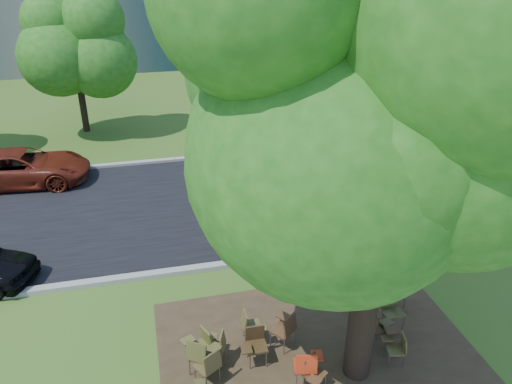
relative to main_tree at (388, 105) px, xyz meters
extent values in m
plane|color=#36571B|center=(-1.61, 1.50, -5.90)|extent=(160.00, 160.00, 0.00)
cube|color=#382819|center=(-0.61, 1.00, -5.88)|extent=(7.00, 4.50, 0.03)
cube|color=black|center=(-1.61, 8.50, -5.88)|extent=(80.00, 8.00, 0.04)
cube|color=gray|center=(-1.61, 4.50, -5.83)|extent=(80.00, 0.25, 0.14)
cube|color=gray|center=(-1.61, 12.60, -5.83)|extent=(80.00, 0.25, 0.14)
cylinder|color=black|center=(-6.61, 17.50, -4.15)|extent=(0.32, 0.32, 3.50)
sphere|color=#205B14|center=(-6.61, 17.50, -1.68)|extent=(4.80, 4.80, 4.80)
cylinder|color=black|center=(6.39, 15.50, -3.80)|extent=(0.38, 0.38, 4.20)
sphere|color=#205B14|center=(6.39, 15.50, -0.86)|extent=(5.60, 5.60, 5.60)
cylinder|color=black|center=(14.39, 14.50, -4.10)|extent=(0.34, 0.34, 3.60)
cylinder|color=black|center=(0.00, 0.00, -3.48)|extent=(0.56, 0.56, 4.83)
sphere|color=#205B14|center=(0.00, 0.00, 0.01)|extent=(7.20, 7.20, 7.20)
cube|color=#EFB307|center=(6.62, 7.43, -4.10)|extent=(11.37, 3.71, 2.49)
cube|color=black|center=(6.92, 7.46, -3.82)|extent=(10.77, 3.68, 0.61)
cube|color=#EFB307|center=(0.43, 6.77, -4.88)|extent=(1.55, 2.36, 0.96)
cube|color=black|center=(6.62, 7.43, -4.73)|extent=(11.40, 3.74, 0.08)
cube|color=black|center=(6.62, 7.43, -5.11)|extent=(11.40, 3.74, 0.08)
cylinder|color=black|center=(1.00, 5.55, -5.39)|extent=(1.04, 0.41, 1.02)
cylinder|color=black|center=(0.73, 8.08, -5.39)|extent=(1.04, 0.41, 1.02)
cylinder|color=black|center=(9.41, 9.00, -5.39)|extent=(1.04, 0.41, 1.02)
cylinder|color=black|center=(10.82, 9.15, -5.39)|extent=(1.04, 0.41, 1.02)
cube|color=brown|center=(-3.21, 0.77, -5.40)|extent=(0.63, 0.63, 0.06)
cube|color=brown|center=(-3.32, 0.61, -5.16)|extent=(0.43, 0.33, 0.44)
cube|color=brown|center=(-2.91, 0.75, -5.27)|extent=(0.37, 0.39, 0.03)
cylinder|color=slate|center=(-3.27, 1.03, -5.65)|extent=(0.03, 0.03, 0.50)
cylinder|color=slate|center=(-3.16, 0.51, -5.65)|extent=(0.03, 0.03, 0.50)
cube|color=brown|center=(-3.13, 0.45, -5.42)|extent=(0.60, 0.59, 0.05)
cube|color=brown|center=(-3.03, 0.29, -5.19)|extent=(0.41, 0.31, 0.42)
cube|color=brown|center=(-3.00, 0.71, -5.30)|extent=(0.35, 0.37, 0.03)
cylinder|color=slate|center=(-3.38, 0.51, -5.66)|extent=(0.03, 0.03, 0.48)
cylinder|color=slate|center=(-2.89, 0.39, -5.66)|extent=(0.03, 0.03, 0.48)
cube|color=#3E2C16|center=(-2.01, 0.75, -5.43)|extent=(0.45, 0.43, 0.05)
cube|color=#3E2C16|center=(-2.01, 0.94, -5.20)|extent=(0.42, 0.11, 0.42)
cube|color=#3E2C16|center=(-2.27, 0.61, -5.31)|extent=(0.24, 0.30, 0.03)
cylinder|color=slate|center=(-1.84, 0.57, -5.66)|extent=(0.02, 0.02, 0.47)
cylinder|color=slate|center=(-2.18, 0.93, -5.66)|extent=(0.02, 0.02, 0.47)
cube|color=#BB3114|center=(-1.18, -0.02, -5.41)|extent=(0.53, 0.52, 0.05)
cube|color=#BB3114|center=(-1.22, -0.21, -5.18)|extent=(0.44, 0.19, 0.43)
cube|color=#BB3114|center=(-0.89, 0.07, -5.28)|extent=(0.30, 0.35, 0.03)
cylinder|color=slate|center=(-1.32, 0.19, -5.66)|extent=(0.03, 0.03, 0.48)
cylinder|color=slate|center=(-1.04, -0.24, -5.66)|extent=(0.03, 0.03, 0.48)
cube|color=#51341C|center=(-1.03, -0.23, -5.47)|extent=(0.54, 0.54, 0.05)
cube|color=#51341C|center=(-1.13, -0.09, -5.26)|extent=(0.36, 0.29, 0.38)
cube|color=#51341C|center=(-1.14, -0.47, -5.36)|extent=(0.32, 0.34, 0.03)
cylinder|color=slate|center=(-0.81, -0.27, -5.68)|extent=(0.02, 0.02, 0.43)
cylinder|color=slate|center=(-1.25, -0.20, -5.68)|extent=(0.02, 0.02, 0.43)
cube|color=brown|center=(0.90, 0.04, -5.49)|extent=(0.44, 0.45, 0.05)
cube|color=brown|center=(1.06, 0.01, -5.29)|extent=(0.16, 0.37, 0.36)
cube|color=brown|center=(0.82, 0.28, -5.38)|extent=(0.29, 0.25, 0.03)
cylinder|color=slate|center=(0.71, -0.08, -5.69)|extent=(0.02, 0.02, 0.41)
cylinder|color=slate|center=(1.08, 0.16, -5.69)|extent=(0.02, 0.02, 0.41)
cube|color=#453C1E|center=(0.78, 0.87, -5.43)|extent=(0.53, 0.54, 0.05)
cube|color=#453C1E|center=(0.60, 0.81, -5.21)|extent=(0.22, 0.42, 0.42)
cube|color=#453C1E|center=(0.99, 0.68, -5.31)|extent=(0.35, 0.31, 0.03)
cylinder|color=slate|center=(0.89, 1.09, -5.67)|extent=(0.02, 0.02, 0.47)
cylinder|color=slate|center=(0.67, 0.65, -5.67)|extent=(0.02, 0.02, 0.47)
cube|color=brown|center=(-2.87, 0.99, -5.48)|extent=(0.48, 0.49, 0.05)
cube|color=brown|center=(-2.72, 0.93, -5.28)|extent=(0.21, 0.37, 0.37)
cube|color=brown|center=(-2.92, 1.24, -5.37)|extent=(0.31, 0.28, 0.03)
cylinder|color=slate|center=(-3.07, 0.90, -5.69)|extent=(0.02, 0.02, 0.41)
cylinder|color=slate|center=(-2.67, 1.08, -5.69)|extent=(0.02, 0.02, 0.41)
cube|color=brown|center=(-3.21, 1.01, -5.44)|extent=(0.54, 0.55, 0.05)
cube|color=brown|center=(-3.05, 1.08, -5.22)|extent=(0.25, 0.41, 0.41)
cube|color=brown|center=(-3.44, 1.17, -5.32)|extent=(0.35, 0.32, 0.03)
cylinder|color=slate|center=(-3.30, 0.78, -5.67)|extent=(0.02, 0.02, 0.46)
cylinder|color=slate|center=(-3.12, 1.23, -5.67)|extent=(0.02, 0.02, 0.46)
cube|color=brown|center=(-1.96, 1.43, -5.46)|extent=(0.40, 0.41, 0.05)
cube|color=brown|center=(-2.13, 1.43, -5.24)|extent=(0.10, 0.39, 0.39)
cube|color=brown|center=(-1.82, 1.20, -5.34)|extent=(0.28, 0.22, 0.03)
cylinder|color=slate|center=(-1.79, 1.60, -5.68)|extent=(0.02, 0.02, 0.44)
cylinder|color=slate|center=(-2.12, 1.27, -5.68)|extent=(0.02, 0.02, 0.44)
cube|color=#4E321C|center=(-1.34, 1.09, -5.40)|extent=(0.64, 0.63, 0.06)
cube|color=#4E321C|center=(-1.21, 0.94, -5.16)|extent=(0.41, 0.36, 0.44)
cube|color=#4E321C|center=(-1.22, 1.38, -5.27)|extent=(0.38, 0.39, 0.03)
cylinder|color=slate|center=(-1.60, 1.12, -5.65)|extent=(0.03, 0.03, 0.50)
cylinder|color=slate|center=(-1.07, 1.06, -5.65)|extent=(0.03, 0.03, 0.50)
cube|color=#422A17|center=(0.84, 0.66, -5.40)|extent=(0.50, 0.52, 0.06)
cube|color=#422A17|center=(0.65, 0.69, -5.15)|extent=(0.16, 0.46, 0.45)
cube|color=#422A17|center=(0.96, 0.38, -5.26)|extent=(0.34, 0.28, 0.03)
cylinder|color=slate|center=(1.06, 0.82, -5.65)|extent=(0.03, 0.03, 0.50)
cylinder|color=slate|center=(0.63, 0.50, -5.65)|extent=(0.03, 0.03, 0.50)
cube|color=#AE4012|center=(1.87, 1.85, -5.46)|extent=(0.46, 0.44, 0.05)
cube|color=#AE4012|center=(1.85, 1.67, -5.24)|extent=(0.40, 0.15, 0.39)
cube|color=#AE4012|center=(2.13, 1.95, -5.34)|extent=(0.25, 0.30, 0.03)
cylinder|color=slate|center=(1.73, 2.03, -5.68)|extent=(0.02, 0.02, 0.44)
cylinder|color=slate|center=(2.02, 1.66, -5.68)|extent=(0.02, 0.02, 0.44)
cube|color=#46431E|center=(1.39, 1.07, -5.44)|extent=(0.47, 0.45, 0.05)
cube|color=#46431E|center=(1.37, 1.25, -5.22)|extent=(0.41, 0.14, 0.41)
cube|color=#46431E|center=(1.17, 0.90, -5.32)|extent=(0.25, 0.31, 0.03)
cylinder|color=slate|center=(1.58, 0.92, -5.67)|extent=(0.02, 0.02, 0.46)
cylinder|color=slate|center=(1.20, 1.22, -5.67)|extent=(0.02, 0.02, 0.46)
imported|color=#5E1D10|center=(-8.49, 11.71, -5.22)|extent=(5.04, 2.63, 1.35)
camera|label=1|loc=(-3.91, -7.15, 2.34)|focal=35.00mm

